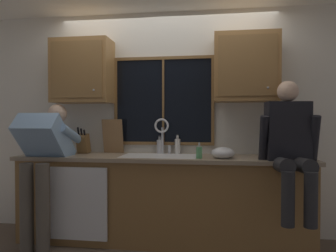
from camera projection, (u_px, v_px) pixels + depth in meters
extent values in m
cube|color=silver|center=(167.00, 122.00, 3.74)|extent=(5.44, 0.12, 2.55)
cube|color=black|center=(163.00, 101.00, 3.67)|extent=(1.10, 0.02, 0.95)
cube|color=brown|center=(163.00, 58.00, 3.65)|extent=(1.17, 0.02, 0.04)
cube|color=brown|center=(163.00, 143.00, 3.67)|extent=(1.17, 0.02, 0.04)
cube|color=brown|center=(116.00, 101.00, 3.74)|extent=(0.03, 0.02, 0.95)
cube|color=brown|center=(213.00, 100.00, 3.58)|extent=(0.03, 0.02, 0.95)
cube|color=brown|center=(163.00, 101.00, 3.66)|extent=(0.02, 0.02, 0.95)
cube|color=olive|center=(162.00, 200.00, 3.41)|extent=(3.04, 0.58, 0.88)
cube|color=gray|center=(162.00, 158.00, 3.38)|extent=(3.10, 0.62, 0.04)
cube|color=white|center=(79.00, 204.00, 3.21)|extent=(0.60, 0.02, 0.74)
cube|color=#9E703D|center=(83.00, 72.00, 3.64)|extent=(0.67, 0.33, 0.72)
cube|color=olive|center=(76.00, 69.00, 3.47)|extent=(0.59, 0.01, 0.62)
sphere|color=#B2B2B7|center=(94.00, 90.00, 3.44)|extent=(0.02, 0.02, 0.02)
cube|color=#9E703D|center=(246.00, 68.00, 3.38)|extent=(0.67, 0.33, 0.72)
cube|color=olive|center=(248.00, 65.00, 3.21)|extent=(0.59, 0.01, 0.62)
sphere|color=#B2B2B7|center=(268.00, 88.00, 3.18)|extent=(0.02, 0.02, 0.02)
cube|color=silver|center=(159.00, 157.00, 3.39)|extent=(0.80, 0.46, 0.02)
cube|color=beige|center=(141.00, 166.00, 3.42)|extent=(0.36, 0.42, 0.20)
cube|color=beige|center=(178.00, 166.00, 3.37)|extent=(0.36, 0.42, 0.20)
cube|color=silver|center=(159.00, 166.00, 3.40)|extent=(0.04, 0.42, 0.20)
cylinder|color=silver|center=(162.00, 141.00, 3.61)|extent=(0.03, 0.03, 0.30)
torus|color=silver|center=(162.00, 126.00, 3.55)|extent=(0.16, 0.02, 0.16)
cylinder|color=silver|center=(169.00, 149.00, 3.60)|extent=(0.03, 0.03, 0.09)
cylinder|color=#595147|center=(27.00, 208.00, 3.12)|extent=(0.13, 0.13, 0.88)
cylinder|color=#595147|center=(43.00, 208.00, 3.10)|extent=(0.13, 0.13, 0.88)
cube|color=#8CB2DB|center=(45.00, 141.00, 3.30)|extent=(0.44, 0.56, 0.57)
sphere|color=beige|center=(57.00, 114.00, 3.56)|extent=(0.21, 0.21, 0.21)
cylinder|color=#8CB2DB|center=(35.00, 135.00, 3.50)|extent=(0.09, 0.52, 0.26)
cylinder|color=#8CB2DB|center=(72.00, 135.00, 3.44)|extent=(0.09, 0.52, 0.26)
cylinder|color=#262628|center=(282.00, 165.00, 2.84)|extent=(0.14, 0.43, 0.16)
cylinder|color=#262628|center=(304.00, 166.00, 2.82)|extent=(0.14, 0.43, 0.16)
cylinder|color=#262628|center=(288.00, 199.00, 2.63)|extent=(0.11, 0.11, 0.46)
cylinder|color=#262628|center=(311.00, 200.00, 2.60)|extent=(0.11, 0.11, 0.46)
cube|color=black|center=(288.00, 131.00, 3.04)|extent=(0.42, 0.24, 0.56)
sphere|color=beige|center=(288.00, 91.00, 3.03)|extent=(0.20, 0.20, 0.20)
cylinder|color=black|center=(264.00, 139.00, 3.02)|extent=(0.08, 0.20, 0.47)
cylinder|color=black|center=(314.00, 140.00, 2.96)|extent=(0.08, 0.20, 0.47)
cube|color=brown|center=(83.00, 144.00, 3.65)|extent=(0.12, 0.18, 0.25)
cylinder|color=black|center=(78.00, 131.00, 3.59)|extent=(0.02, 0.05, 0.09)
cylinder|color=black|center=(81.00, 132.00, 3.59)|extent=(0.02, 0.04, 0.08)
cylinder|color=black|center=(84.00, 132.00, 3.59)|extent=(0.02, 0.04, 0.06)
cube|color=#997047|center=(113.00, 136.00, 3.68)|extent=(0.24, 0.10, 0.39)
ellipsoid|color=silver|center=(223.00, 153.00, 3.18)|extent=(0.23, 0.23, 0.12)
cylinder|color=#59A566|center=(199.00, 153.00, 3.17)|extent=(0.06, 0.06, 0.12)
cylinder|color=silver|center=(199.00, 145.00, 3.17)|extent=(0.02, 0.02, 0.04)
cylinder|color=silver|center=(199.00, 143.00, 3.15)|extent=(0.01, 0.04, 0.01)
cylinder|color=silver|center=(178.00, 146.00, 3.60)|extent=(0.06, 0.06, 0.17)
cylinder|color=#B3AFA7|center=(178.00, 137.00, 3.59)|extent=(0.03, 0.03, 0.04)
cylinder|color=black|center=(178.00, 135.00, 3.59)|extent=(0.03, 0.03, 0.01)
cylinder|color=#B7B7BC|center=(160.00, 147.00, 3.62)|extent=(0.07, 0.07, 0.16)
cylinder|color=#929296|center=(160.00, 138.00, 3.62)|extent=(0.03, 0.03, 0.04)
cylinder|color=black|center=(160.00, 136.00, 3.62)|extent=(0.03, 0.03, 0.01)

